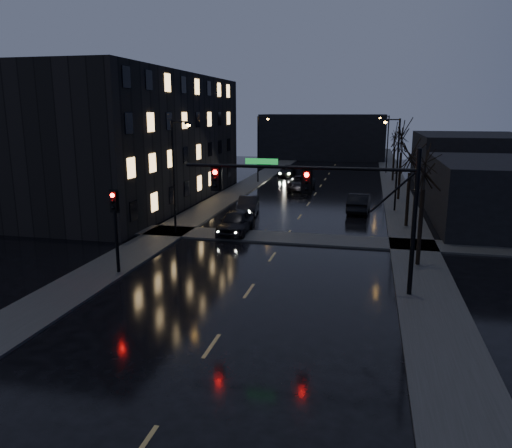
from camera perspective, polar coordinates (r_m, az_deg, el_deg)
The scene contains 23 objects.
ground at distance 17.68m, azimuth -7.17°, elevation -16.47°, with size 160.00×160.00×0.00m, color black.
sidewalk_left at distance 52.08m, azimuth -2.93°, elevation 3.33°, with size 3.00×140.00×0.12m, color #2D2D2B.
sidewalk_right at distance 50.27m, azimuth 16.09°, elevation 2.50°, with size 3.00×140.00×0.12m, color #2D2D2B.
sidewalk_cross at distance 34.47m, azimuth 3.29°, elevation -1.59°, with size 40.00×3.00×0.12m, color #2D2D2B.
apartment_block at distance 49.64m, azimuth -13.66°, elevation 9.43°, with size 12.00×30.00×12.00m, color black.
commercial_right_near at distance 42.12m, azimuth 26.48°, elevation 3.11°, with size 10.00×14.00×5.00m, color black.
commercial_right_far at distance 63.75m, azimuth 23.34°, elevation 6.71°, with size 12.00×18.00×6.00m, color black.
far_block at distance 92.94m, azimuth 7.67°, elevation 9.84°, with size 22.00×10.00×8.00m, color black.
signal_mast at distance 23.79m, azimuth 8.79°, elevation 3.59°, with size 11.11×0.41×7.00m.
signal_pole_left at distance 27.36m, azimuth -15.78°, elevation 0.50°, with size 0.35×0.41×4.53m.
tree_near at distance 28.70m, azimuth 18.81°, elevation 7.34°, with size 3.52×3.52×8.08m.
tree_mid_a at distance 38.66m, azimuth 17.31°, elevation 8.10°, with size 3.30×3.30×7.58m.
tree_mid_b at distance 50.57m, azimuth 16.38°, elevation 10.02°, with size 3.74×3.74×8.59m.
tree_far at distance 64.56m, azimuth 15.65°, elevation 10.07°, with size 3.43×3.43×7.88m.
streetlight_l_near at distance 35.17m, azimuth -9.09°, elevation 6.37°, with size 1.53×0.28×8.00m.
streetlight_l_far at distance 60.98m, azimuth 0.43°, elevation 9.19°, with size 1.53×0.28×8.00m.
streetlight_r_mid at distance 44.66m, azimuth 15.61°, elevation 7.40°, with size 1.53×0.28×8.00m.
streetlight_r_far at distance 72.58m, azimuth 14.65°, elevation 9.36°, with size 1.53×0.28×8.00m.
oncoming_car_a at distance 35.69m, azimuth -2.36°, elevation 0.23°, with size 2.02×5.02×1.71m, color black.
oncoming_car_b at distance 42.50m, azimuth -0.90°, elevation 2.14°, with size 1.58×4.54×1.50m, color black.
oncoming_car_c at distance 55.67m, azimuth 5.20°, elevation 4.68°, with size 2.65×5.75×1.60m, color black.
oncoming_car_d at distance 67.49m, azimuth 3.58°, elevation 6.02°, with size 1.89×4.64×1.35m, color black.
lead_car at distance 44.28m, azimuth 11.69°, elevation 2.41°, with size 1.76×5.04×1.66m, color black.
Camera 1 is at (5.45, -14.44, 8.61)m, focal length 35.00 mm.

